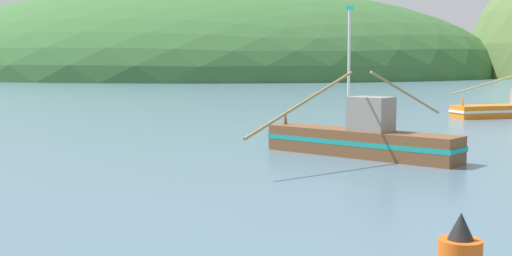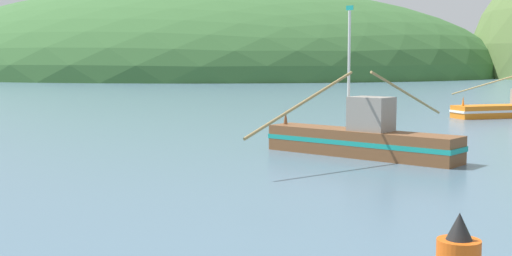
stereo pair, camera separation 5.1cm
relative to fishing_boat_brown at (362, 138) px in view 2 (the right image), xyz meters
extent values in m
ellipsoid|color=#386633|center=(-23.54, 148.89, -0.80)|extent=(153.74, 122.99, 45.24)
cube|color=brown|center=(-0.05, 0.04, -0.22)|extent=(8.11, 6.90, 1.17)
cube|color=teal|center=(-0.05, 0.04, -0.16)|extent=(8.20, 6.97, 0.21)
cone|color=brown|center=(-3.32, 2.63, 0.71)|extent=(0.28, 0.28, 0.70)
cube|color=gray|center=(0.36, -0.29, 1.10)|extent=(2.17, 2.10, 1.48)
cylinder|color=silver|center=(-0.55, 0.44, 2.97)|extent=(0.12, 0.12, 5.21)
cube|color=teal|center=(-0.55, 0.44, 5.69)|extent=(0.30, 0.25, 0.20)
cylinder|color=#997F4C|center=(-2.70, -3.31, 1.78)|extent=(4.40, 5.52, 2.34)
cylinder|color=#997F4C|center=(2.60, 3.39, 1.78)|extent=(4.40, 5.52, 2.34)
cone|color=orange|center=(9.55, 19.31, 0.47)|extent=(0.26, 0.26, 0.70)
cylinder|color=#997F4C|center=(12.83, 25.90, 1.34)|extent=(2.92, 7.99, 1.96)
cone|color=black|center=(-0.35, -17.55, 0.47)|extent=(0.48, 0.48, 0.50)
camera|label=1|loc=(-3.65, -29.61, 3.47)|focal=47.51mm
camera|label=2|loc=(-3.60, -29.61, 3.47)|focal=47.51mm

